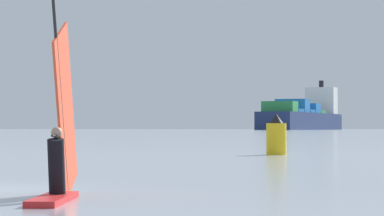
% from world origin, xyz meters
% --- Properties ---
extents(windsurfer, '(1.34, 3.78, 4.14)m').
position_xyz_m(windsurfer, '(2.94, -1.84, 1.00)').
color(windsurfer, red).
rests_on(windsurfer, ground_plane).
extents(cargo_ship, '(41.51, 160.66, 42.43)m').
position_xyz_m(cargo_ship, '(-111.08, 656.87, 10.33)').
color(cargo_ship, navy).
rests_on(cargo_ship, ground_plane).
extents(channel_buoy, '(1.05, 1.05, 2.15)m').
position_xyz_m(channel_buoy, '(1.20, 26.66, 0.96)').
color(channel_buoy, yellow).
rests_on(channel_buoy, ground_plane).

